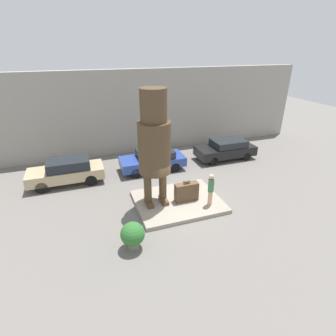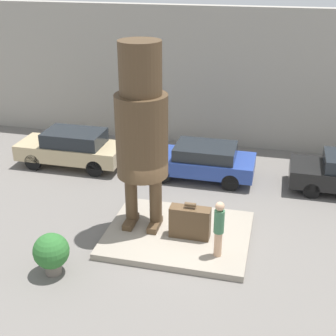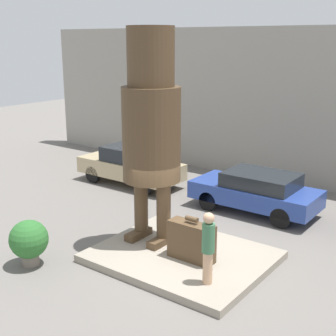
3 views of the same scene
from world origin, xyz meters
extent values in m
plane|color=slate|center=(0.00, 0.00, 0.00)|extent=(60.00, 60.00, 0.00)
cube|color=gray|center=(0.00, 0.00, 0.11)|extent=(4.56, 3.68, 0.21)
cube|color=gray|center=(0.00, 8.63, 3.17)|extent=(28.00, 0.60, 6.34)
cube|color=#4C3823|center=(-1.62, 0.09, 0.31)|extent=(0.32, 0.92, 0.20)
cube|color=#4C3823|center=(-0.80, 0.09, 0.31)|extent=(0.32, 0.92, 0.20)
cylinder|color=#4C3823|center=(-1.62, 0.22, 1.22)|extent=(0.40, 0.40, 1.61)
cylinder|color=#4C3823|center=(-0.80, 0.22, 1.22)|extent=(0.40, 0.40, 1.61)
cylinder|color=#4C3823|center=(-1.21, 0.22, 3.32)|extent=(1.61, 1.61, 2.59)
cylinder|color=#4C3823|center=(-1.21, 0.22, 5.39)|extent=(1.27, 1.27, 1.55)
cube|color=#4C3823|center=(0.41, -0.17, 0.72)|extent=(1.27, 0.44, 1.02)
cylinder|color=#4C3823|center=(0.41, -0.17, 1.35)|extent=(0.35, 0.13, 0.13)
cylinder|color=tan|center=(1.42, -0.98, 0.61)|extent=(0.23, 0.23, 0.81)
cylinder|color=#3D704C|center=(1.42, -0.98, 1.37)|extent=(0.30, 0.30, 0.72)
sphere|color=tan|center=(1.42, -0.98, 1.87)|extent=(0.27, 0.27, 0.27)
cube|color=tan|center=(-5.71, 4.44, 0.68)|extent=(4.49, 1.78, 0.65)
cube|color=#1E2328|center=(-5.49, 4.44, 1.30)|extent=(2.47, 1.60, 0.58)
cylinder|color=black|center=(-7.11, 3.64, 0.35)|extent=(0.71, 0.18, 0.71)
cylinder|color=black|center=(-7.11, 5.24, 0.35)|extent=(0.71, 0.18, 0.71)
cylinder|color=black|center=(-4.32, 3.64, 0.35)|extent=(0.71, 0.18, 0.71)
cylinder|color=black|center=(-4.32, 5.24, 0.35)|extent=(0.71, 0.18, 0.71)
cube|color=#284293|center=(-0.12, 4.57, 0.64)|extent=(4.37, 1.89, 0.61)
cube|color=#1E2328|center=(0.10, 4.57, 1.19)|extent=(2.41, 1.70, 0.48)
cylinder|color=black|center=(-1.48, 3.72, 0.34)|extent=(0.67, 0.18, 0.67)
cylinder|color=black|center=(-1.48, 5.43, 0.34)|extent=(0.67, 0.18, 0.67)
cylinder|color=black|center=(1.23, 3.72, 0.34)|extent=(0.67, 0.18, 0.67)
cylinder|color=black|center=(1.23, 5.43, 0.34)|extent=(0.67, 0.18, 0.67)
cylinder|color=#70665B|center=(-3.07, -2.66, 0.16)|extent=(0.46, 0.46, 0.31)
sphere|color=#2D6B2D|center=(-3.07, -2.66, 0.75)|extent=(1.03, 1.03, 1.03)
camera|label=1|loc=(-4.55, -11.35, 7.86)|focal=28.00mm
camera|label=2|loc=(2.73, -12.53, 8.36)|focal=50.00mm
camera|label=3|loc=(6.64, -9.58, 5.83)|focal=50.00mm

